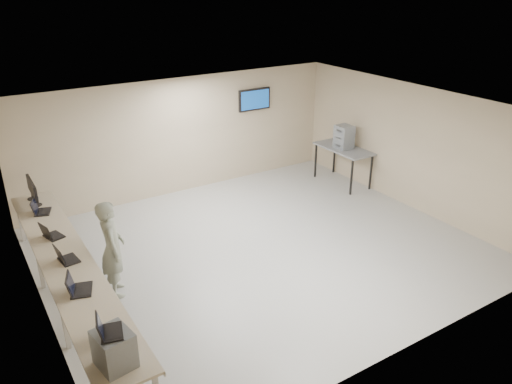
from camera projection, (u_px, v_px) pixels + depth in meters
room at (262, 181)px, 9.32m from camera, size 8.01×7.01×2.81m
workbench at (68, 265)px, 7.74m from camera, size 0.76×6.00×0.90m
equipment_box at (114, 349)px, 5.57m from camera, size 0.44×0.48×0.44m
laptop_on_box at (107, 330)px, 5.43m from camera, size 0.34×0.37×0.25m
laptop_0 at (106, 332)px, 6.07m from camera, size 0.36×0.38×0.25m
laptop_1 at (77, 287)px, 6.92m from camera, size 0.42×0.45×0.30m
laptop_2 at (65, 257)px, 7.66m from camera, size 0.33×0.38×0.27m
laptop_3 at (50, 234)px, 8.37m from camera, size 0.36×0.39×0.26m
laptop_4 at (39, 210)px, 9.22m from camera, size 0.40×0.42×0.28m
monitor_near at (34, 192)px, 9.45m from camera, size 0.20×0.46×0.45m
monitor_far at (31, 186)px, 9.73m from camera, size 0.20×0.46×0.46m
soldier at (112, 249)px, 8.16m from camera, size 0.53×0.69×1.69m
side_table at (344, 151)px, 12.59m from camera, size 0.74×1.59×0.95m
storage_bins at (344, 137)px, 12.44m from camera, size 0.37×0.41×0.58m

